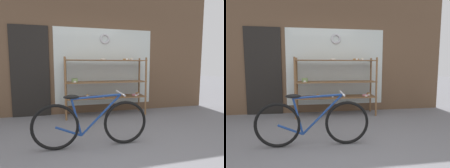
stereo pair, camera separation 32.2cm
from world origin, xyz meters
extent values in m
plane|color=slate|center=(0.00, 0.00, 0.00)|extent=(30.00, 30.00, 0.00)
cube|color=brown|center=(0.00, 2.34, 1.94)|extent=(6.15, 0.08, 3.89)
cube|color=silver|center=(0.20, 2.29, 1.15)|extent=(2.46, 0.02, 1.90)
cube|color=black|center=(-1.55, 2.28, 1.05)|extent=(0.84, 0.03, 2.10)
torus|color=#B7B7BC|center=(0.20, 2.27, 1.85)|extent=(0.26, 0.06, 0.26)
cylinder|color=brown|center=(-0.77, 1.76, 0.69)|extent=(0.04, 0.04, 1.38)
cylinder|color=brown|center=(1.09, 1.76, 0.69)|extent=(0.04, 0.04, 1.38)
cylinder|color=brown|center=(-0.77, 2.17, 0.69)|extent=(0.04, 0.04, 1.38)
cylinder|color=brown|center=(1.09, 2.17, 0.69)|extent=(0.04, 0.04, 1.38)
cube|color=brown|center=(0.16, 1.97, 0.44)|extent=(1.90, 0.46, 0.02)
cube|color=brown|center=(0.16, 1.97, 0.81)|extent=(1.90, 0.46, 0.02)
cube|color=brown|center=(0.16, 1.97, 1.31)|extent=(1.90, 0.46, 0.02)
cylinder|color=#7A995B|center=(-0.57, 1.95, 0.86)|extent=(0.14, 0.14, 0.09)
cube|color=white|center=(-0.57, 1.87, 0.83)|extent=(0.05, 0.00, 0.04)
torus|color=beige|center=(0.09, 1.95, 1.34)|extent=(0.12, 0.12, 0.03)
cube|color=white|center=(0.09, 1.88, 1.34)|extent=(0.05, 0.00, 0.04)
ellipsoid|color=#AD7F4C|center=(0.99, 2.03, 0.49)|extent=(0.10, 0.09, 0.07)
cube|color=white|center=(0.99, 1.97, 0.47)|extent=(0.05, 0.00, 0.04)
torus|color=#B27A42|center=(0.62, 1.87, 1.34)|extent=(0.15, 0.15, 0.03)
cube|color=white|center=(0.62, 1.79, 1.34)|extent=(0.05, 0.00, 0.04)
torus|color=pink|center=(0.88, 1.92, 0.47)|extent=(0.16, 0.16, 0.04)
cube|color=white|center=(0.88, 1.84, 0.47)|extent=(0.05, 0.00, 0.04)
torus|color=#4C2D1E|center=(0.07, 1.93, 0.47)|extent=(0.14, 0.14, 0.04)
cube|color=white|center=(0.07, 1.85, 0.47)|extent=(0.05, 0.00, 0.04)
ellipsoid|color=tan|center=(-0.27, 2.07, 0.48)|extent=(0.08, 0.07, 0.05)
cube|color=white|center=(-0.27, 2.02, 0.47)|extent=(0.05, 0.00, 0.04)
ellipsoid|color=beige|center=(0.80, 1.99, 1.35)|extent=(0.08, 0.07, 0.05)
cube|color=white|center=(0.80, 1.94, 1.34)|extent=(0.05, 0.00, 0.04)
torus|color=black|center=(-0.89, 0.41, 0.33)|extent=(0.66, 0.06, 0.66)
torus|color=black|center=(0.13, 0.38, 0.33)|extent=(0.66, 0.06, 0.66)
cylinder|color=navy|center=(-0.24, 0.39, 0.47)|extent=(0.61, 0.05, 0.60)
cylinder|color=navy|center=(-0.31, 0.39, 0.74)|extent=(0.71, 0.05, 0.07)
cylinder|color=navy|center=(-0.60, 0.40, 0.45)|extent=(0.16, 0.04, 0.55)
cylinder|color=navy|center=(-0.71, 0.40, 0.26)|extent=(0.37, 0.04, 0.18)
ellipsoid|color=black|center=(-0.66, 0.40, 0.75)|extent=(0.22, 0.10, 0.06)
cylinder|color=#B2B2B7|center=(0.05, 0.38, 0.78)|extent=(0.04, 0.46, 0.02)
camera|label=1|loc=(-0.68, -2.07, 1.19)|focal=28.00mm
camera|label=2|loc=(-0.37, -2.13, 1.19)|focal=28.00mm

